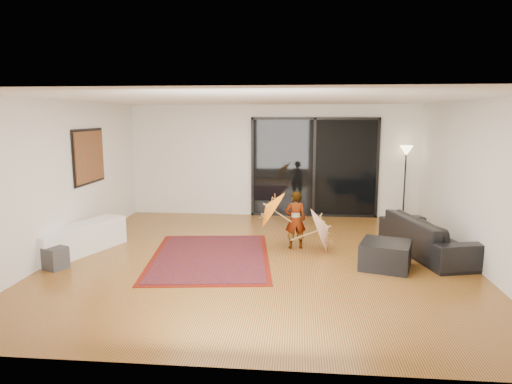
# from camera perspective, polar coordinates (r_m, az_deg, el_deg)

# --- Properties ---
(floor) EXTENTS (7.00, 7.00, 0.00)m
(floor) POSITION_cam_1_polar(r_m,az_deg,el_deg) (7.97, 0.63, -8.28)
(floor) COLOR olive
(floor) RESTS_ON ground
(ceiling) EXTENTS (7.00, 7.00, 0.00)m
(ceiling) POSITION_cam_1_polar(r_m,az_deg,el_deg) (7.60, 0.67, 11.50)
(ceiling) COLOR white
(ceiling) RESTS_ON wall_back
(wall_back) EXTENTS (7.00, 0.00, 7.00)m
(wall_back) POSITION_cam_1_polar(r_m,az_deg,el_deg) (11.14, 2.13, 3.92)
(wall_back) COLOR silver
(wall_back) RESTS_ON floor
(wall_front) EXTENTS (7.00, 0.00, 7.00)m
(wall_front) POSITION_cam_1_polar(r_m,az_deg,el_deg) (4.26, -3.24, -5.31)
(wall_front) COLOR silver
(wall_front) RESTS_ON floor
(wall_left) EXTENTS (0.00, 7.00, 7.00)m
(wall_left) POSITION_cam_1_polar(r_m,az_deg,el_deg) (8.68, -23.04, 1.57)
(wall_left) COLOR silver
(wall_left) RESTS_ON floor
(wall_right) EXTENTS (0.00, 7.00, 7.00)m
(wall_right) POSITION_cam_1_polar(r_m,az_deg,el_deg) (8.17, 25.93, 0.91)
(wall_right) COLOR silver
(wall_right) RESTS_ON floor
(sliding_door) EXTENTS (3.06, 0.07, 2.40)m
(sliding_door) POSITION_cam_1_polar(r_m,az_deg,el_deg) (11.11, 7.28, 3.05)
(sliding_door) COLOR black
(sliding_door) RESTS_ON wall_back
(painting) EXTENTS (0.04, 1.28, 1.08)m
(painting) POSITION_cam_1_polar(r_m,az_deg,el_deg) (9.52, -20.13, 4.20)
(painting) COLOR black
(painting) RESTS_ON wall_left
(media_console) EXTENTS (1.09, 1.92, 0.52)m
(media_console) POSITION_cam_1_polar(r_m,az_deg,el_deg) (8.77, -21.15, -5.51)
(media_console) COLOR white
(media_console) RESTS_ON floor
(speaker) EXTENTS (0.41, 0.41, 0.36)m
(speaker) POSITION_cam_1_polar(r_m,az_deg,el_deg) (8.07, -23.79, -7.56)
(speaker) COLOR #424244
(speaker) RESTS_ON floor
(persian_rug) EXTENTS (2.34, 3.04, 0.02)m
(persian_rug) POSITION_cam_1_polar(r_m,az_deg,el_deg) (8.06, -5.75, -8.07)
(persian_rug) COLOR #591007
(persian_rug) RESTS_ON floor
(sofa) EXTENTS (1.42, 2.40, 0.66)m
(sofa) POSITION_cam_1_polar(r_m,az_deg,el_deg) (8.69, 20.81, -5.16)
(sofa) COLOR black
(sofa) RESTS_ON floor
(ottoman) EXTENTS (0.95, 0.95, 0.43)m
(ottoman) POSITION_cam_1_polar(r_m,az_deg,el_deg) (7.72, 15.88, -7.57)
(ottoman) COLOR black
(ottoman) RESTS_ON floor
(floor_lamp) EXTENTS (0.30, 0.30, 1.76)m
(floor_lamp) POSITION_cam_1_polar(r_m,az_deg,el_deg) (11.15, 18.21, 3.64)
(floor_lamp) COLOR black
(floor_lamp) RESTS_ON floor
(child) EXTENTS (0.43, 0.32, 1.08)m
(child) POSITION_cam_1_polar(r_m,az_deg,el_deg) (8.46, 4.95, -3.49)
(child) COLOR #999999
(child) RESTS_ON floor
(parasol_orange) EXTENTS (0.56, 0.76, 0.84)m
(parasol_orange) POSITION_cam_1_polar(r_m,az_deg,el_deg) (8.39, 1.20, -2.20)
(parasol_orange) COLOR orange
(parasol_orange) RESTS_ON child
(parasol_white) EXTENTS (0.52, 0.83, 0.90)m
(parasol_white) POSITION_cam_1_polar(r_m,az_deg,el_deg) (8.34, 9.08, -4.01)
(parasol_white) COLOR white
(parasol_white) RESTS_ON floor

